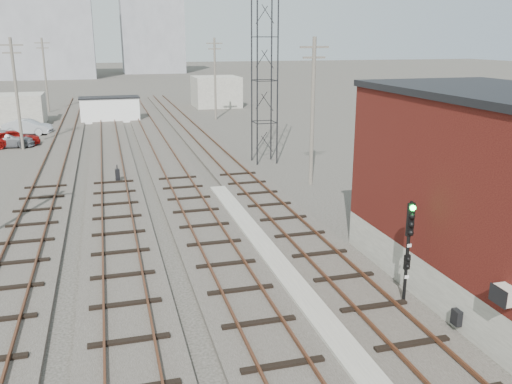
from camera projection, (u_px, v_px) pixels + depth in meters
name	position (u px, v px, depth m)	size (l,w,h in m)	color
ground	(157.00, 119.00, 62.21)	(320.00, 320.00, 0.00)	#282621
track_right	(214.00, 152.00, 43.36)	(3.20, 90.00, 0.39)	#332D28
track_mid_right	(164.00, 155.00, 42.33)	(3.20, 90.00, 0.39)	#332D28
track_mid_left	(111.00, 158.00, 41.30)	(3.20, 90.00, 0.39)	#332D28
track_left	(56.00, 161.00, 40.26)	(3.20, 90.00, 0.39)	#332D28
platform_curb	(295.00, 288.00, 19.67)	(0.90, 28.00, 0.26)	gray
brick_building	(508.00, 196.00, 18.67)	(6.54, 12.20, 7.22)	gray
lattice_tower	(265.00, 59.00, 38.41)	(1.60, 1.60, 15.00)	black
utility_pole_left_b	(16.00, 91.00, 43.77)	(1.80, 0.24, 9.00)	#595147
utility_pole_left_c	(45.00, 73.00, 66.94)	(1.80, 0.24, 9.00)	#595147
utility_pole_right_a	(313.00, 108.00, 32.92)	(1.80, 0.24, 9.00)	#595147
utility_pole_right_b	(215.00, 77.00, 60.73)	(1.80, 0.24, 9.00)	#595147
apartment_left	(41.00, 11.00, 122.99)	(22.00, 14.00, 30.00)	gray
apartment_right	(152.00, 23.00, 144.15)	(16.00, 12.00, 26.00)	gray
shed_left	(5.00, 110.00, 57.64)	(8.00, 5.00, 3.20)	gray
shed_right	(216.00, 92.00, 73.26)	(6.00, 6.00, 4.00)	gray
signal_mast	(408.00, 248.00, 18.00)	(0.40, 0.40, 3.77)	gray
switch_stand	(118.00, 176.00, 34.19)	(0.29, 0.29, 1.15)	black
site_trailer	(110.00, 109.00, 59.94)	(6.55, 2.97, 2.73)	white
car_red	(13.00, 138.00, 45.96)	(1.76, 4.39, 1.49)	maroon
car_silver	(28.00, 127.00, 51.91)	(1.56, 4.46, 1.47)	#A5A9AD
car_grey	(4.00, 139.00, 45.72)	(2.03, 4.99, 1.45)	gray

